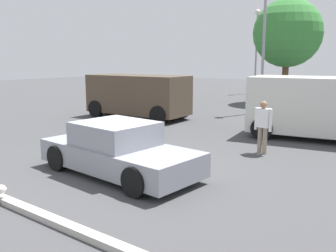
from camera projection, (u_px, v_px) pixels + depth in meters
name	position (u px, v px, depth m)	size (l,w,h in m)	color
ground_plane	(126.00, 171.00, 9.27)	(80.00, 80.00, 0.00)	#424244
sedan_foreground	(118.00, 150.00, 8.99)	(4.33, 2.10, 1.28)	gray
van_white	(324.00, 106.00, 12.76)	(5.22, 2.92, 2.15)	silver
suv_dark	(138.00, 95.00, 17.48)	(5.00, 2.31, 2.02)	#4C3D2D
pedestrian	(263.00, 123.00, 10.87)	(0.56, 0.30, 1.57)	gray
parking_curb	(18.00, 206.00, 6.94)	(9.16, 0.20, 0.12)	#B7B2A8
light_post_near	(265.00, 18.00, 18.50)	(0.44, 0.44, 7.17)	gray
light_post_mid	(257.00, 37.00, 29.32)	(0.44, 0.44, 6.58)	gray
tree_back_center	(287.00, 33.00, 22.61)	(4.17, 4.17, 6.41)	brown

